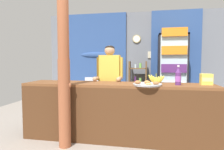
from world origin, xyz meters
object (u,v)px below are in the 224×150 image
object	(u,v)px
drink_fridge	(172,67)
bottle_shelf_rack	(138,84)
soda_bottle_iced_tea	(61,75)
soda_bottle_grape_soda	(178,77)
stall_counter	(116,106)
snack_box_instant_noodle	(206,79)
plastic_lawn_chair	(92,93)
pastry_tray	(147,84)
timber_post	(64,63)
shopkeeper	(110,76)
banana_bunch	(156,79)

from	to	relation	value
drink_fridge	bottle_shelf_rack	bearing A→B (deg)	168.44
soda_bottle_iced_tea	soda_bottle_grape_soda	bearing A→B (deg)	-4.28
soda_bottle_grape_soda	stall_counter	bearing A→B (deg)	-175.79
snack_box_instant_noodle	soda_bottle_iced_tea	bearing A→B (deg)	179.37
stall_counter	bottle_shelf_rack	xyz separation A→B (m)	(0.20, 2.29, 0.09)
plastic_lawn_chair	pastry_tray	bearing A→B (deg)	-51.69
timber_post	drink_fridge	xyz separation A→B (m)	(1.77, 2.43, -0.13)
timber_post	snack_box_instant_noodle	distance (m)	2.14
drink_fridge	shopkeeper	xyz separation A→B (m)	(-1.29, -1.49, -0.13)
timber_post	soda_bottle_grape_soda	xyz separation A→B (m)	(1.64, 0.39, -0.20)
timber_post	bottle_shelf_rack	xyz separation A→B (m)	(0.91, 2.61, -0.58)
stall_counter	drink_fridge	xyz separation A→B (m)	(1.06, 2.11, 0.55)
drink_fridge	banana_bunch	bearing A→B (deg)	-103.82
timber_post	shopkeeper	size ratio (longest dim) A/B	1.66
bottle_shelf_rack	stall_counter	bearing A→B (deg)	-94.96
timber_post	snack_box_instant_noodle	xyz separation A→B (m)	(2.06, 0.51, -0.24)
stall_counter	pastry_tray	size ratio (longest dim) A/B	7.08
timber_post	bottle_shelf_rack	world-z (taller)	timber_post
snack_box_instant_noodle	drink_fridge	bearing A→B (deg)	98.50
soda_bottle_grape_soda	snack_box_instant_noodle	xyz separation A→B (m)	(0.42, 0.12, -0.04)
soda_bottle_grape_soda	pastry_tray	distance (m)	0.49
banana_bunch	drink_fridge	bearing A→B (deg)	76.18
bottle_shelf_rack	shopkeeper	distance (m)	1.75
stall_counter	bottle_shelf_rack	world-z (taller)	bottle_shelf_rack
soda_bottle_iced_tea	stall_counter	bearing A→B (deg)	-11.87
timber_post	soda_bottle_iced_tea	xyz separation A→B (m)	(-0.31, 0.53, -0.22)
bottle_shelf_rack	snack_box_instant_noodle	xyz separation A→B (m)	(1.15, -2.10, 0.34)
soda_bottle_grape_soda	drink_fridge	bearing A→B (deg)	86.26
bottle_shelf_rack	shopkeeper	xyz separation A→B (m)	(-0.43, -1.67, 0.33)
drink_fridge	plastic_lawn_chair	size ratio (longest dim) A/B	2.37
soda_bottle_grape_soda	pastry_tray	xyz separation A→B (m)	(-0.45, -0.14, -0.11)
banana_bunch	soda_bottle_iced_tea	bearing A→B (deg)	-176.59
bottle_shelf_rack	pastry_tray	size ratio (longest dim) A/B	2.97
stall_counter	shopkeeper	bearing A→B (deg)	110.13
plastic_lawn_chair	soda_bottle_grape_soda	xyz separation A→B (m)	(1.81, -1.58, 0.55)
soda_bottle_grape_soda	banana_bunch	size ratio (longest dim) A/B	1.06
shopkeeper	snack_box_instant_noodle	bearing A→B (deg)	-15.40
plastic_lawn_chair	pastry_tray	world-z (taller)	pastry_tray
banana_bunch	snack_box_instant_noodle	bearing A→B (deg)	-9.63
bottle_shelf_rack	banana_bunch	bearing A→B (deg)	-77.95
shopkeeper	snack_box_instant_noodle	xyz separation A→B (m)	(1.58, -0.43, 0.01)
soda_bottle_iced_tea	snack_box_instant_noodle	world-z (taller)	soda_bottle_iced_tea
shopkeeper	pastry_tray	distance (m)	0.99
soda_bottle_grape_soda	soda_bottle_iced_tea	xyz separation A→B (m)	(-1.95, 0.15, -0.02)
timber_post	drink_fridge	bearing A→B (deg)	53.89
snack_box_instant_noodle	timber_post	bearing A→B (deg)	-166.16
stall_counter	drink_fridge	bearing A→B (deg)	63.28
bottle_shelf_rack	soda_bottle_iced_tea	distance (m)	2.43
plastic_lawn_chair	timber_post	bearing A→B (deg)	-84.95
stall_counter	banana_bunch	xyz separation A→B (m)	(0.62, 0.31, 0.41)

